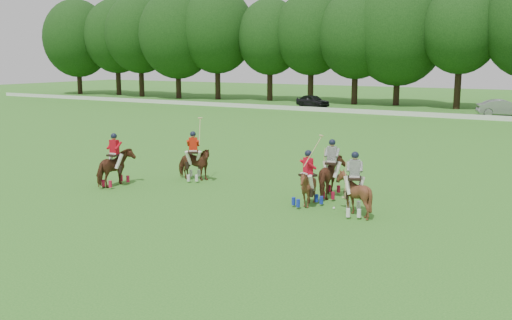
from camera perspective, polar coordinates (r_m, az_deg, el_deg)
The scene contains 11 objects.
ground at distance 19.80m, azimuth -7.60°, elevation -5.72°, with size 180.00×180.00×0.00m, color #2B7320.
tree_line at distance 64.19m, azimuth 20.11°, elevation 12.15°, with size 117.98×14.32×14.75m.
boundary_rail at distance 54.57m, azimuth 17.47°, elevation 4.31°, with size 120.00×0.10×0.44m, color white.
car_left at distance 63.29m, azimuth 5.69°, elevation 5.91°, with size 1.62×4.03×1.37m, color black.
car_mid at distance 58.11m, azimuth 23.47°, elevation 4.81°, with size 1.61×4.62×1.52m, color gray.
polo_red_a at distance 24.89m, azimuth -13.90°, elevation -0.71°, with size 1.16×1.89×2.27m.
polo_red_b at distance 25.44m, azimuth -6.27°, elevation -0.32°, with size 1.90×1.83×2.74m.
polo_red_c at distance 20.96m, azimuth 5.20°, elevation -2.70°, with size 1.60×1.64×2.64m.
polo_stripe_a at distance 22.40m, azimuth 7.54°, elevation -1.66°, with size 1.22×2.01×2.30m.
polo_stripe_b at distance 20.03m, azimuth 9.77°, elevation -3.25°, with size 1.63×1.72×2.23m.
polo_ball at distance 20.84m, azimuth 7.80°, elevation -4.78°, with size 0.09×0.09×0.09m, color white.
Camera 1 is at (11.66, -15.06, 5.41)m, focal length 40.00 mm.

